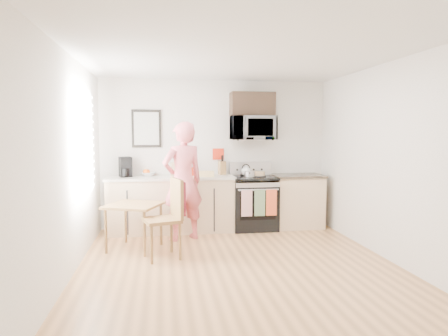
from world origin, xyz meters
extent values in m
plane|color=olive|center=(0.00, 0.00, 0.00)|extent=(4.60, 4.60, 0.00)
cube|color=silver|center=(0.00, 2.30, 1.30)|extent=(4.00, 0.04, 2.60)
cube|color=silver|center=(0.00, -2.30, 1.30)|extent=(4.00, 0.04, 2.60)
cube|color=silver|center=(-2.00, 0.00, 1.30)|extent=(0.04, 4.60, 2.60)
cube|color=silver|center=(2.00, 0.00, 1.30)|extent=(0.04, 4.60, 2.60)
cube|color=silver|center=(0.00, 0.00, 2.60)|extent=(4.00, 4.60, 0.04)
cube|color=silver|center=(-1.98, 0.80, 1.55)|extent=(0.02, 1.40, 1.50)
cube|color=white|center=(-1.97, 0.80, 1.55)|extent=(0.01, 1.30, 1.40)
cube|color=#DCBA8D|center=(-0.80, 2.00, 0.45)|extent=(2.10, 0.60, 0.90)
cube|color=beige|center=(-0.80, 2.00, 0.92)|extent=(2.14, 0.64, 0.04)
cube|color=#DCBA8D|center=(1.43, 2.00, 0.45)|extent=(0.84, 0.60, 0.90)
cube|color=black|center=(1.43, 2.00, 0.92)|extent=(0.88, 0.64, 0.04)
cube|color=black|center=(0.63, 1.97, 0.39)|extent=(0.76, 0.65, 0.77)
cube|color=black|center=(0.63, 1.66, 0.45)|extent=(0.61, 0.02, 0.45)
cube|color=#B0AFB4|center=(0.63, 1.66, 0.78)|extent=(0.74, 0.02, 0.14)
cylinder|color=#B0AFB4|center=(0.63, 1.61, 0.74)|extent=(0.68, 0.02, 0.02)
cube|color=black|center=(0.63, 1.97, 0.90)|extent=(0.76, 0.65, 0.04)
cube|color=#B0AFB4|center=(0.63, 2.25, 1.04)|extent=(0.76, 0.08, 0.24)
cube|color=silver|center=(0.43, 1.61, 0.52)|extent=(0.18, 0.02, 0.44)
cube|color=#556A47|center=(0.65, 1.61, 0.52)|extent=(0.18, 0.02, 0.44)
cube|color=#BE451C|center=(0.85, 1.61, 0.52)|extent=(0.18, 0.02, 0.44)
imported|color=#B0AFB4|center=(0.63, 2.08, 1.76)|extent=(0.76, 0.51, 0.42)
cube|color=black|center=(0.63, 2.12, 2.18)|extent=(0.76, 0.35, 0.40)
cube|color=black|center=(-1.20, 2.28, 1.75)|extent=(0.50, 0.03, 0.65)
cube|color=#A1A69D|center=(-1.20, 2.26, 1.75)|extent=(0.42, 0.01, 0.56)
cube|color=#AB210E|center=(0.05, 2.28, 1.30)|extent=(0.20, 0.02, 0.20)
imported|color=#D03950|center=(-0.62, 1.45, 0.92)|extent=(0.79, 0.67, 1.85)
cube|color=brown|center=(-1.35, 1.03, 0.64)|extent=(0.70, 0.70, 0.04)
cylinder|color=brown|center=(-1.73, 0.87, 0.31)|extent=(0.04, 0.04, 0.62)
cylinder|color=brown|center=(-1.19, 0.65, 0.31)|extent=(0.04, 0.04, 0.62)
cylinder|color=brown|center=(-1.51, 1.41, 0.31)|extent=(0.04, 0.04, 0.62)
cylinder|color=brown|center=(-0.97, 1.19, 0.31)|extent=(0.04, 0.04, 0.62)
cube|color=brown|center=(-0.96, 0.55, 0.52)|extent=(0.55, 0.55, 0.04)
cube|color=brown|center=(-0.75, 0.61, 0.80)|extent=(0.17, 0.44, 0.54)
cube|color=#510D14|center=(-0.72, 0.62, 0.81)|extent=(0.18, 0.41, 0.45)
cylinder|color=brown|center=(-1.09, 0.31, 0.25)|extent=(0.04, 0.04, 0.49)
cylinder|color=brown|center=(-0.72, 0.42, 0.25)|extent=(0.04, 0.04, 0.49)
cylinder|color=brown|center=(-1.19, 0.68, 0.25)|extent=(0.04, 0.04, 0.49)
cylinder|color=brown|center=(-0.82, 0.79, 0.25)|extent=(0.04, 0.04, 0.49)
cube|color=brown|center=(0.11, 2.22, 1.06)|extent=(0.13, 0.16, 0.24)
cylinder|color=#AB210E|center=(-0.45, 2.11, 1.01)|extent=(0.11, 0.11, 0.14)
imported|color=white|center=(-1.17, 2.19, 0.97)|extent=(0.29, 0.29, 0.06)
cube|color=tan|center=(-0.75, 2.05, 1.06)|extent=(0.10, 0.10, 0.24)
cube|color=black|center=(-1.55, 2.11, 1.11)|extent=(0.24, 0.27, 0.33)
cylinder|color=black|center=(-1.55, 2.00, 1.02)|extent=(0.13, 0.13, 0.13)
cube|color=#D7BB71|center=(-0.21, 1.88, 0.99)|extent=(0.28, 0.15, 0.10)
cylinder|color=black|center=(0.72, 1.95, 0.93)|extent=(0.25, 0.25, 0.01)
cylinder|color=tan|center=(0.72, 1.95, 0.97)|extent=(0.20, 0.20, 0.07)
sphere|color=white|center=(0.51, 2.07, 1.01)|extent=(0.17, 0.17, 0.17)
cone|color=white|center=(0.51, 2.07, 1.09)|extent=(0.05, 0.05, 0.05)
torus|color=black|center=(0.51, 2.07, 1.06)|extent=(0.15, 0.02, 0.15)
cylinder|color=#B0AFB4|center=(0.54, 1.91, 0.97)|extent=(0.18, 0.18, 0.09)
cylinder|color=black|center=(0.51, 1.77, 1.01)|extent=(0.05, 0.17, 0.02)
camera|label=1|loc=(-0.94, -4.75, 1.68)|focal=32.00mm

